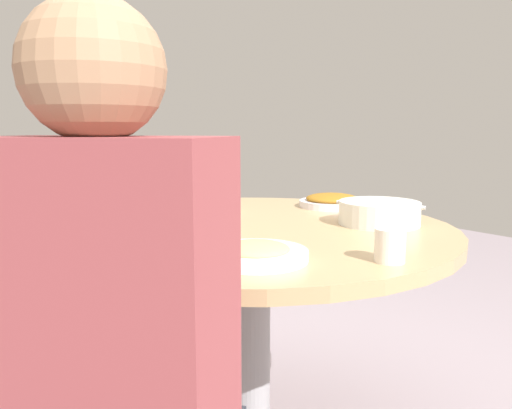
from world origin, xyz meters
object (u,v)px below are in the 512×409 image
(dish_shrimp, at_px, (212,206))
(tea_cup_near, at_px, (390,245))
(soup_bowl, at_px, (379,214))
(dish_noodles, at_px, (255,253))
(dish_stirfry, at_px, (332,201))
(tea_cup_far, at_px, (124,205))
(round_dining_table, at_px, (250,267))
(diner_left, at_px, (105,325))
(green_bottle, at_px, (195,177))
(rice_bowl, at_px, (129,223))

(dish_shrimp, distance_m, tea_cup_near, 0.82)
(soup_bowl, xyz_separation_m, dish_noodles, (-0.56, -0.11, -0.02))
(dish_shrimp, xyz_separation_m, dish_stirfry, (0.41, -0.19, 0.00))
(tea_cup_far, bearing_deg, round_dining_table, -60.67)
(soup_bowl, relative_size, diner_left, 0.33)
(dish_noodles, relative_size, dish_stirfry, 0.97)
(green_bottle, xyz_separation_m, tea_cup_near, (-0.14, -1.06, -0.06))
(round_dining_table, xyz_separation_m, tea_cup_far, (-0.23, 0.41, 0.17))
(dish_shrimp, height_order, tea_cup_near, tea_cup_near)
(dish_shrimp, xyz_separation_m, diner_left, (-0.70, -0.83, 0.00))
(dish_noodles, bearing_deg, diner_left, -153.96)
(round_dining_table, bearing_deg, green_bottle, 76.82)
(tea_cup_near, bearing_deg, soup_bowl, 41.75)
(dish_noodles, bearing_deg, dish_stirfry, 32.17)
(rice_bowl, relative_size, tea_cup_far, 4.19)
(round_dining_table, xyz_separation_m, diner_left, (-0.65, -0.54, 0.15))
(green_bottle, height_order, diner_left, diner_left)
(soup_bowl, bearing_deg, diner_left, -162.35)
(rice_bowl, height_order, soup_bowl, rice_bowl)
(tea_cup_near, height_order, tea_cup_far, tea_cup_near)
(rice_bowl, height_order, dish_shrimp, rice_bowl)
(dish_shrimp, xyz_separation_m, tea_cup_far, (-0.28, 0.12, 0.02))
(rice_bowl, height_order, dish_stirfry, rice_bowl)
(tea_cup_far, bearing_deg, diner_left, -114.16)
(tea_cup_near, bearing_deg, dish_shrimp, 85.95)
(rice_bowl, bearing_deg, diner_left, -116.12)
(round_dining_table, bearing_deg, dish_shrimp, 80.43)
(dish_stirfry, distance_m, green_bottle, 0.56)
(dish_noodles, xyz_separation_m, green_bottle, (0.36, 0.87, 0.08))
(diner_left, bearing_deg, rice_bowl, 63.88)
(round_dining_table, distance_m, dish_noodles, 0.44)
(round_dining_table, xyz_separation_m, dish_shrimp, (0.05, 0.29, 0.15))
(dish_shrimp, distance_m, dish_stirfry, 0.45)
(dish_stirfry, relative_size, tea_cup_near, 3.28)
(rice_bowl, height_order, green_bottle, green_bottle)
(dish_noodles, height_order, green_bottle, green_bottle)
(dish_noodles, distance_m, dish_stirfry, 0.82)
(rice_bowl, xyz_separation_m, tea_cup_near, (0.36, -0.58, -0.00))
(tea_cup_far, height_order, diner_left, diner_left)
(rice_bowl, distance_m, tea_cup_far, 0.38)
(dish_stirfry, bearing_deg, dish_shrimp, 155.85)
(dish_stirfry, xyz_separation_m, tea_cup_far, (-0.69, 0.31, 0.01))
(dish_stirfry, height_order, tea_cup_far, tea_cup_far)
(dish_noodles, xyz_separation_m, diner_left, (-0.42, -0.21, 0.00))
(dish_shrimp, height_order, dish_stirfry, dish_stirfry)
(tea_cup_near, relative_size, diner_left, 0.10)
(round_dining_table, xyz_separation_m, dish_noodles, (-0.23, -0.34, 0.15))
(dish_stirfry, bearing_deg, dish_noodles, -147.83)
(dish_stirfry, bearing_deg, tea_cup_far, 156.06)
(soup_bowl, bearing_deg, dish_shrimp, 118.07)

